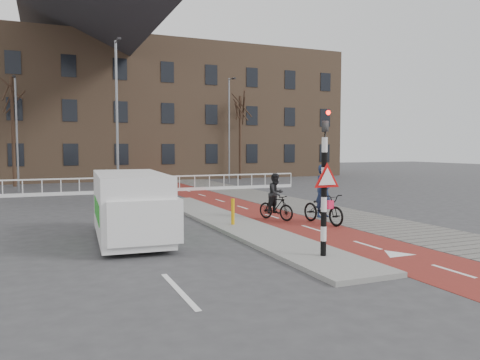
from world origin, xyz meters
name	(u,v)px	position (x,y,z in m)	size (l,w,h in m)	color
ground	(303,243)	(0.00, 0.00, 0.00)	(120.00, 120.00, 0.00)	#38383A
bike_lane	(227,203)	(1.50, 10.00, 0.01)	(2.50, 60.00, 0.01)	maroon
sidewalk	(277,200)	(4.30, 10.00, 0.01)	(3.00, 60.00, 0.01)	slate
curb_island	(230,222)	(-0.70, 4.00, 0.06)	(1.80, 16.00, 0.12)	gray
traffic_signal	(325,179)	(-0.60, -2.02, 1.99)	(0.80, 0.80, 3.68)	black
bollard	(233,212)	(-0.92, 3.14, 0.56)	(0.12, 0.12, 0.89)	#D99D0C
cyclist_near	(323,204)	(2.39, 2.64, 0.73)	(1.03, 2.15, 2.13)	black
cyclist_far	(276,201)	(1.22, 4.11, 0.74)	(1.08, 1.67, 1.77)	black
van	(130,205)	(-4.54, 2.24, 1.06)	(2.14, 4.78, 2.01)	white
railing	(79,190)	(-5.00, 17.00, 0.31)	(28.00, 0.10, 0.99)	silver
townhouse_row	(89,90)	(-3.00, 32.00, 7.81)	(46.00, 10.00, 15.90)	#7F6047
tree_mid	(13,132)	(-8.81, 24.87, 3.82)	(0.24, 0.24, 7.65)	black
tree_right	(240,138)	(8.89, 25.92, 3.58)	(0.23, 0.23, 7.17)	black
streetlight_near	(117,124)	(-3.64, 10.92, 3.85)	(0.12, 0.12, 7.69)	slate
streetlight_left	(17,135)	(-8.35, 20.32, 3.55)	(0.12, 0.12, 7.09)	slate
streetlight_right	(229,131)	(6.27, 21.84, 4.00)	(0.12, 0.12, 8.00)	slate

